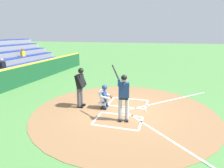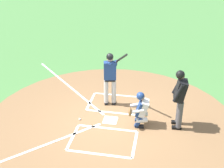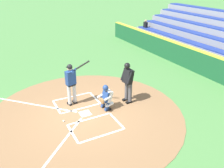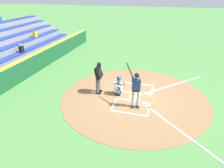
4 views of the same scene
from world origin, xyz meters
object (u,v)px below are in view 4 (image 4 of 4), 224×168
at_px(batter, 136,88).
at_px(plate_umpire, 99,76).
at_px(catcher, 118,85).
at_px(baseball, 152,97).

bearing_deg(batter, plate_umpire, -112.35).
relative_size(batter, catcher, 1.88).
bearing_deg(baseball, catcher, -87.31).
height_order(plate_umpire, baseball, plate_umpire).
relative_size(batter, baseball, 28.76).
bearing_deg(batter, catcher, -133.09).
distance_m(catcher, baseball, 1.97).
xyz_separation_m(plate_umpire, baseball, (-0.22, 3.00, -1.04)).
distance_m(batter, baseball, 1.73).
distance_m(batter, catcher, 1.61).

